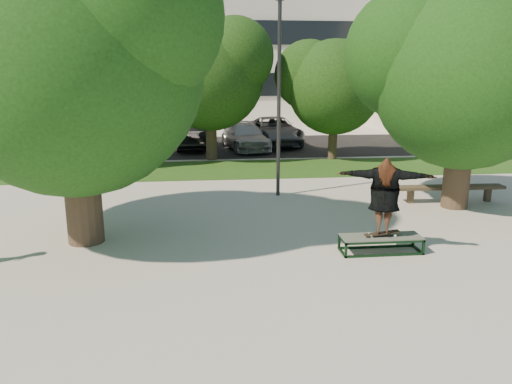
{
  "coord_description": "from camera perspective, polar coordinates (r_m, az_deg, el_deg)",
  "views": [
    {
      "loc": [
        -1.41,
        -10.61,
        3.96
      ],
      "look_at": [
        -0.19,
        0.6,
        1.21
      ],
      "focal_mm": 35.0,
      "sensor_mm": 36.0,
      "label": 1
    }
  ],
  "objects": [
    {
      "name": "bg_tree_mid",
      "position": [
        22.69,
        -5.49,
        13.8
      ],
      "size": [
        5.76,
        4.92,
        6.24
      ],
      "color": "#38281E",
      "rests_on": "ground"
    },
    {
      "name": "car_dark",
      "position": [
        26.41,
        -7.6,
        6.55
      ],
      "size": [
        1.93,
        4.48,
        1.44
      ],
      "primitive_type": "imported",
      "rotation": [
        0.0,
        0.0,
        0.1
      ],
      "color": "black",
      "rests_on": "asphalt_strip"
    },
    {
      "name": "lamppost",
      "position": [
        15.82,
        2.64,
        10.77
      ],
      "size": [
        0.25,
        0.15,
        6.11
      ],
      "color": "#2D2D30",
      "rests_on": "ground"
    },
    {
      "name": "asphalt_strip",
      "position": [
        26.94,
        -3.12,
        5.26
      ],
      "size": [
        40.0,
        8.0,
        0.01
      ],
      "primitive_type": "cube",
      "color": "black",
      "rests_on": "ground"
    },
    {
      "name": "grass_strip",
      "position": [
        20.64,
        0.64,
        2.68
      ],
      "size": [
        30.0,
        4.0,
        0.02
      ],
      "primitive_type": "cube",
      "color": "#194814",
      "rests_on": "ground"
    },
    {
      "name": "ground",
      "position": [
        11.41,
        1.3,
        -6.59
      ],
      "size": [
        120.0,
        120.0,
        0.0
      ],
      "primitive_type": "plane",
      "color": "#ACA79E",
      "rests_on": "ground"
    },
    {
      "name": "skater_rig",
      "position": [
        11.23,
        14.48,
        -0.42
      ],
      "size": [
        2.16,
        1.23,
        1.78
      ],
      "rotation": [
        0.0,
        0.0,
        2.8
      ],
      "color": "white",
      "rests_on": "grind_box"
    },
    {
      "name": "tree_left",
      "position": [
        12.06,
        -20.75,
        15.06
      ],
      "size": [
        6.96,
        5.95,
        7.12
      ],
      "color": "#38281E",
      "rests_on": "ground"
    },
    {
      "name": "tree_right",
      "position": [
        15.53,
        22.59,
        13.2
      ],
      "size": [
        6.24,
        5.33,
        6.51
      ],
      "color": "#38281E",
      "rests_on": "ground"
    },
    {
      "name": "bg_tree_right",
      "position": [
        22.94,
        8.79,
        12.39
      ],
      "size": [
        5.04,
        4.31,
        5.43
      ],
      "color": "#38281E",
      "rests_on": "ground"
    },
    {
      "name": "bg_tree_left",
      "position": [
        22.29,
        -20.05,
        12.33
      ],
      "size": [
        5.28,
        4.51,
        5.77
      ],
      "color": "#38281E",
      "rests_on": "ground"
    },
    {
      "name": "car_silver_b",
      "position": [
        25.76,
        -1.25,
        6.33
      ],
      "size": [
        2.55,
        4.69,
        1.29
      ],
      "primitive_type": "imported",
      "rotation": [
        0.0,
        0.0,
        0.17
      ],
      "color": "#A0A0A4",
      "rests_on": "asphalt_strip"
    },
    {
      "name": "bench",
      "position": [
        16.45,
        21.28,
        0.38
      ],
      "size": [
        3.36,
        0.55,
        0.51
      ],
      "rotation": [
        0.0,
        0.0,
        -0.03
      ],
      "color": "#473B2A",
      "rests_on": "ground"
    },
    {
      "name": "grind_box",
      "position": [
        11.54,
        14.06,
        -5.78
      ],
      "size": [
        1.8,
        0.6,
        0.38
      ],
      "color": "black",
      "rests_on": "ground"
    },
    {
      "name": "office_building",
      "position": [
        42.78,
        -7.34,
        19.04
      ],
      "size": [
        30.0,
        14.12,
        16.0
      ],
      "color": "beige",
      "rests_on": "ground"
    },
    {
      "name": "car_silver_a",
      "position": [
        27.69,
        -21.22,
        6.21
      ],
      "size": [
        2.57,
        4.84,
        1.57
      ],
      "primitive_type": "imported",
      "rotation": [
        0.0,
        0.0,
        -0.16
      ],
      "color": "#BBBBC0",
      "rests_on": "asphalt_strip"
    },
    {
      "name": "side_building",
      "position": [
        37.95,
        25.23,
        12.52
      ],
      "size": [
        15.0,
        10.0,
        8.0
      ],
      "primitive_type": "cube",
      "color": "beige",
      "rests_on": "ground"
    },
    {
      "name": "car_grey",
      "position": [
        27.46,
        2.07,
        6.99
      ],
      "size": [
        2.78,
        5.49,
        1.49
      ],
      "primitive_type": "imported",
      "rotation": [
        0.0,
        0.0,
        0.06
      ],
      "color": "#5A5A5F",
      "rests_on": "asphalt_strip"
    }
  ]
}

